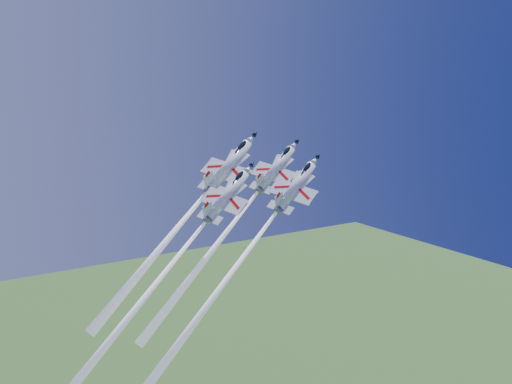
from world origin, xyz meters
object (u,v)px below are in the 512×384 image
jet_right (234,270)px  jet_slot (157,282)px  jet_lead (231,226)px  jet_left (186,217)px

jet_right → jet_slot: bearing=-144.6°
jet_lead → jet_right: (-5.75, -10.87, -4.74)m
jet_right → jet_slot: jet_right is taller
jet_lead → jet_left: bearing=-158.5°
jet_lead → jet_slot: 18.57m
jet_lead → jet_left: size_ratio=0.98×
jet_left → jet_slot: bearing=-66.2°
jet_left → jet_right: 18.77m
jet_right → jet_slot: size_ratio=0.97×
jet_left → jet_slot: size_ratio=0.85×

